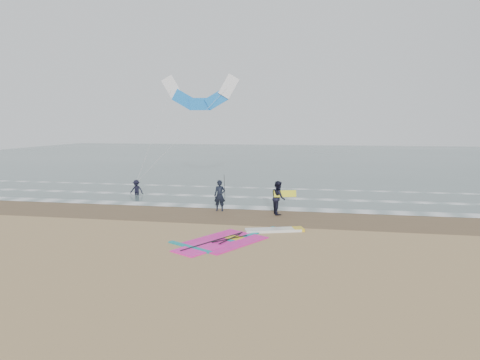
% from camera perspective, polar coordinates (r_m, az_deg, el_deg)
% --- Properties ---
extents(ground, '(120.00, 120.00, 0.00)m').
position_cam_1_polar(ground, '(19.01, -0.55, -8.61)').
color(ground, tan).
rests_on(ground, ground).
extents(sea_water, '(120.00, 80.00, 0.02)m').
position_cam_1_polar(sea_water, '(66.22, 7.45, 2.92)').
color(sea_water, '#47605E').
rests_on(sea_water, ground).
extents(wet_sand_band, '(120.00, 5.00, 0.01)m').
position_cam_1_polar(wet_sand_band, '(24.74, 2.13, -4.79)').
color(wet_sand_band, brown).
rests_on(wet_sand_band, ground).
extents(foam_waterline, '(120.00, 9.15, 0.02)m').
position_cam_1_polar(foam_waterline, '(29.05, 3.41, -2.89)').
color(foam_waterline, white).
rests_on(foam_waterline, ground).
extents(windsurf_rig, '(5.94, 5.62, 0.14)m').
position_cam_1_polar(windsurf_rig, '(19.93, -0.12, -7.73)').
color(windsurf_rig, white).
rests_on(windsurf_rig, ground).
extents(person_standing, '(0.70, 0.46, 1.89)m').
position_cam_1_polar(person_standing, '(25.95, -2.72, -2.09)').
color(person_standing, black).
rests_on(person_standing, ground).
extents(person_walking, '(1.00, 1.14, 1.97)m').
position_cam_1_polar(person_walking, '(25.06, 5.12, -2.37)').
color(person_walking, black).
rests_on(person_walking, ground).
extents(person_wading, '(0.99, 0.59, 1.51)m').
position_cam_1_polar(person_wading, '(32.45, -13.66, -0.70)').
color(person_wading, black).
rests_on(person_wading, ground).
extents(held_pole, '(0.17, 0.86, 1.82)m').
position_cam_1_polar(held_pole, '(25.81, -2.08, -1.15)').
color(held_pole, black).
rests_on(held_pole, ground).
extents(carried_kiteboard, '(1.30, 0.51, 0.39)m').
position_cam_1_polar(carried_kiteboard, '(24.89, 6.03, -1.83)').
color(carried_kiteboard, yellow).
rests_on(carried_kiteboard, ground).
extents(surf_kite, '(7.26, 2.88, 8.05)m').
position_cam_1_polar(surf_kite, '(33.30, -5.37, 11.15)').
color(surf_kite, white).
rests_on(surf_kite, ground).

